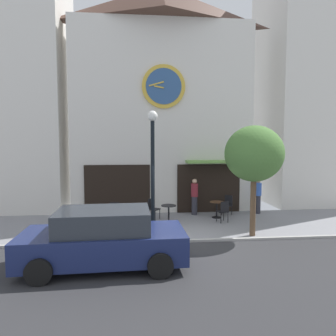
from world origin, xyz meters
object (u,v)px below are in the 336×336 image
(cafe_chair_under_awning, at_px, (223,210))
(cafe_chair_right_end, at_px, (153,207))
(parked_car_navy, at_px, (104,239))
(cafe_chair_curbside, at_px, (228,203))
(pedestrian_blue, at_px, (258,195))
(cafe_chair_near_lamp, at_px, (114,212))
(street_lamp, at_px, (153,173))
(street_tree, at_px, (254,154))
(cafe_table_near_door, at_px, (217,207))
(cafe_table_center_left, at_px, (169,211))
(pedestrian_maroon, at_px, (194,196))
(cafe_chair_by_entrance, at_px, (90,217))
(cafe_table_near_curb, at_px, (114,216))

(cafe_chair_under_awning, bearing_deg, cafe_chair_right_end, 164.00)
(cafe_chair_under_awning, relative_size, cafe_chair_right_end, 1.00)
(cafe_chair_under_awning, height_order, parked_car_navy, parked_car_navy)
(cafe_chair_curbside, height_order, pedestrian_blue, pedestrian_blue)
(cafe_chair_under_awning, height_order, cafe_chair_curbside, same)
(cafe_chair_near_lamp, relative_size, parked_car_navy, 0.21)
(street_lamp, bearing_deg, parked_car_navy, -118.56)
(street_lamp, height_order, cafe_chair_right_end, street_lamp)
(cafe_chair_right_end, distance_m, parked_car_navy, 5.20)
(pedestrian_blue, bearing_deg, street_tree, -114.67)
(cafe_chair_near_lamp, height_order, parked_car_navy, parked_car_navy)
(cafe_chair_near_lamp, xyz_separation_m, pedestrian_blue, (6.58, 1.37, 0.33))
(cafe_chair_curbside, bearing_deg, cafe_table_near_door, -141.70)
(street_lamp, height_order, pedestrian_blue, street_lamp)
(cafe_chair_near_lamp, bearing_deg, cafe_chair_right_end, 25.10)
(street_lamp, relative_size, pedestrian_blue, 2.65)
(cafe_chair_right_end, bearing_deg, street_lamp, -92.33)
(cafe_chair_near_lamp, relative_size, pedestrian_blue, 0.54)
(street_lamp, xyz_separation_m, cafe_table_center_left, (0.74, 1.75, -1.76))
(parked_car_navy, bearing_deg, pedestrian_maroon, 58.19)
(cafe_chair_under_awning, distance_m, cafe_chair_near_lamp, 4.52)
(cafe_chair_under_awning, xyz_separation_m, cafe_chair_by_entrance, (-5.32, -0.79, 0.00))
(cafe_table_near_door, distance_m, parked_car_navy, 6.59)
(cafe_chair_right_end, bearing_deg, pedestrian_blue, 7.06)
(pedestrian_blue, height_order, pedestrian_maroon, same)
(street_tree, relative_size, cafe_table_center_left, 5.41)
(cafe_table_center_left, distance_m, cafe_chair_by_entrance, 3.21)
(street_lamp, distance_m, cafe_chair_by_entrance, 2.97)
(cafe_chair_right_end, bearing_deg, cafe_table_near_door, -0.58)
(cafe_chair_near_lamp, xyz_separation_m, parked_car_navy, (0.08, -4.22, 0.23))
(cafe_chair_curbside, bearing_deg, cafe_chair_near_lamp, -166.40)
(parked_car_navy, bearing_deg, street_lamp, 61.44)
(cafe_chair_under_awning, relative_size, cafe_chair_by_entrance, 1.00)
(street_tree, xyz_separation_m, cafe_chair_by_entrance, (-5.85, 1.07, -2.39))
(cafe_chair_right_end, bearing_deg, cafe_chair_by_entrance, -145.87)
(cafe_chair_under_awning, bearing_deg, cafe_table_center_left, 174.27)
(cafe_chair_near_lamp, distance_m, pedestrian_maroon, 3.84)
(street_lamp, bearing_deg, cafe_table_near_door, 38.40)
(street_tree, height_order, cafe_chair_curbside, street_tree)
(street_lamp, xyz_separation_m, pedestrian_maroon, (2.06, 2.99, -1.39))
(cafe_table_near_curb, xyz_separation_m, cafe_chair_right_end, (1.52, 1.61, -0.02))
(pedestrian_blue, distance_m, pedestrian_maroon, 3.02)
(cafe_table_near_door, distance_m, cafe_chair_by_entrance, 5.48)
(cafe_chair_by_entrance, distance_m, parked_car_navy, 3.46)
(cafe_table_near_door, bearing_deg, pedestrian_maroon, 142.69)
(cafe_table_near_curb, bearing_deg, street_lamp, -27.66)
(cafe_table_center_left, bearing_deg, cafe_chair_curbside, 20.93)
(street_tree, bearing_deg, cafe_table_center_left, 143.38)
(cafe_chair_near_lamp, xyz_separation_m, cafe_chair_curbside, (5.08, 1.23, 0.00))
(pedestrian_blue, bearing_deg, pedestrian_maroon, 179.56)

